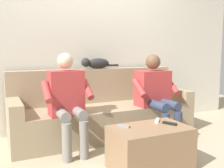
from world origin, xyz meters
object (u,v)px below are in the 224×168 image
(person_right_seated, at_px, (68,98))
(remote_black, at_px, (170,123))
(coffee_table, at_px, (150,148))
(cat_on_backrest, at_px, (96,63))
(couch, at_px, (102,112))
(remote_white, at_px, (157,121))
(person_left_seated, at_px, (156,92))
(remote_gray, at_px, (123,126))

(person_right_seated, distance_m, remote_black, 1.12)
(coffee_table, distance_m, cat_on_backrest, 1.58)
(person_right_seated, height_order, remote_black, person_right_seated)
(couch, height_order, remote_black, couch)
(person_right_seated, bearing_deg, remote_white, 140.35)
(person_left_seated, height_order, remote_gray, person_left_seated)
(cat_on_backrest, xyz_separation_m, remote_black, (-0.22, 1.39, -0.53))
(remote_white, bearing_deg, remote_black, 60.19)
(person_right_seated, bearing_deg, couch, -145.95)
(couch, relative_size, coffee_table, 3.24)
(cat_on_backrest, relative_size, remote_black, 3.99)
(person_left_seated, height_order, person_right_seated, person_right_seated)
(person_left_seated, distance_m, person_right_seated, 1.16)
(person_right_seated, bearing_deg, remote_gray, 117.98)
(coffee_table, xyz_separation_m, remote_black, (-0.22, 0.00, 0.21))
(remote_gray, height_order, remote_black, same)
(remote_white, bearing_deg, couch, -129.75)
(remote_white, bearing_deg, remote_gray, -44.59)
(couch, bearing_deg, remote_black, 100.85)
(couch, relative_size, person_left_seated, 2.21)
(couch, bearing_deg, cat_on_backrest, -90.29)
(coffee_table, distance_m, person_right_seated, 1.04)
(couch, height_order, person_right_seated, person_right_seated)
(person_left_seated, relative_size, remote_white, 7.38)
(cat_on_backrest, bearing_deg, remote_gray, 79.81)
(couch, height_order, person_left_seated, person_left_seated)
(remote_black, xyz_separation_m, remote_white, (0.05, -0.14, -0.00))
(coffee_table, distance_m, remote_black, 0.31)
(couch, distance_m, coffee_table, 1.15)
(person_right_seated, bearing_deg, coffee_table, 127.41)
(cat_on_backrest, relative_size, remote_white, 3.84)
(person_left_seated, bearing_deg, remote_white, 56.96)
(remote_black, bearing_deg, couch, 163.25)
(person_right_seated, height_order, remote_gray, person_right_seated)
(cat_on_backrest, bearing_deg, remote_black, 98.95)
(person_left_seated, bearing_deg, remote_gray, 39.18)
(person_right_seated, bearing_deg, remote_black, 136.47)
(coffee_table, relative_size, person_left_seated, 0.68)
(person_right_seated, xyz_separation_m, remote_gray, (-0.35, 0.66, -0.19))
(person_left_seated, bearing_deg, couch, -33.78)
(remote_black, bearing_deg, coffee_table, -118.22)
(couch, xyz_separation_m, remote_black, (-0.22, 1.15, 0.12))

